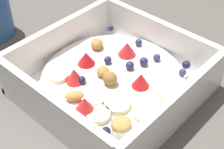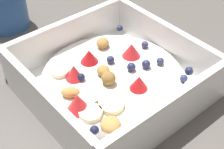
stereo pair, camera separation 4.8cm
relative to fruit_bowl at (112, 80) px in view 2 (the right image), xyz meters
name	(u,v)px [view 2 (the right image)]	position (x,y,z in m)	size (l,w,h in m)	color
ground_plane	(116,92)	(0.00, -0.01, -0.02)	(2.40, 2.40, 0.00)	#56514C
fruit_bowl	(112,80)	(0.00, 0.00, 0.00)	(0.23, 0.23, 0.07)	white
spoon	(179,48)	(0.15, 0.00, -0.02)	(0.07, 0.17, 0.01)	silver
coffee_mug	(2,4)	(-0.04, 0.26, 0.02)	(0.10, 0.09, 0.09)	#2D5699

